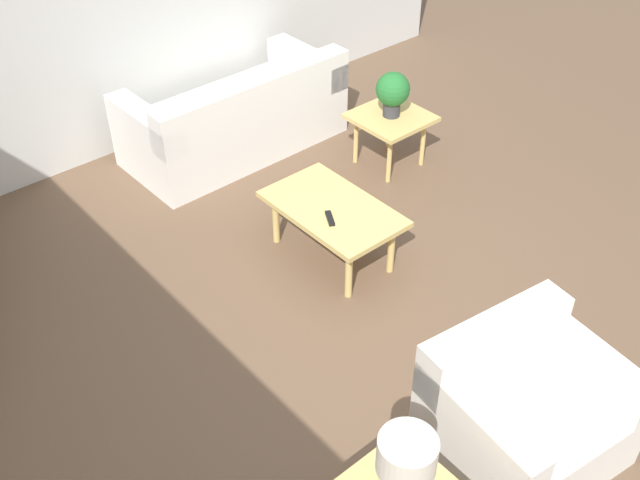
{
  "coord_description": "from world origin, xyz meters",
  "views": [
    {
      "loc": [
        -2.5,
        2.63,
        3.51
      ],
      "look_at": [
        0.33,
        0.2,
        0.55
      ],
      "focal_mm": 42.0,
      "sensor_mm": 36.0,
      "label": 1
    }
  ],
  "objects_px": {
    "side_table_plant": "(391,122)",
    "table_lamp": "(406,465)",
    "coffee_table": "(333,213)",
    "sofa": "(237,119)",
    "potted_plant": "(393,91)",
    "armchair": "(521,409)"
  },
  "relations": [
    {
      "from": "armchair",
      "to": "coffee_table",
      "type": "bearing_deg",
      "value": 88.12
    },
    {
      "from": "potted_plant",
      "to": "table_lamp",
      "type": "distance_m",
      "value": 3.6
    },
    {
      "from": "armchair",
      "to": "coffee_table",
      "type": "relative_size",
      "value": 1.04
    },
    {
      "from": "armchair",
      "to": "potted_plant",
      "type": "relative_size",
      "value": 2.73
    },
    {
      "from": "table_lamp",
      "to": "side_table_plant",
      "type": "bearing_deg",
      "value": -44.23
    },
    {
      "from": "sofa",
      "to": "potted_plant",
      "type": "height_order",
      "value": "potted_plant"
    },
    {
      "from": "sofa",
      "to": "side_table_plant",
      "type": "distance_m",
      "value": 1.34
    },
    {
      "from": "sofa",
      "to": "table_lamp",
      "type": "bearing_deg",
      "value": 64.46
    },
    {
      "from": "sofa",
      "to": "coffee_table",
      "type": "relative_size",
      "value": 1.91
    },
    {
      "from": "potted_plant",
      "to": "armchair",
      "type": "bearing_deg",
      "value": 148.91
    },
    {
      "from": "side_table_plant",
      "to": "potted_plant",
      "type": "relative_size",
      "value": 1.54
    },
    {
      "from": "coffee_table",
      "to": "side_table_plant",
      "type": "xyz_separation_m",
      "value": [
        0.63,
        -1.2,
        0.01
      ]
    },
    {
      "from": "coffee_table",
      "to": "side_table_plant",
      "type": "height_order",
      "value": "side_table_plant"
    },
    {
      "from": "armchair",
      "to": "table_lamp",
      "type": "bearing_deg",
      "value": -169.64
    },
    {
      "from": "armchair",
      "to": "sofa",
      "type": "bearing_deg",
      "value": 86.99
    },
    {
      "from": "side_table_plant",
      "to": "table_lamp",
      "type": "distance_m",
      "value": 3.62
    },
    {
      "from": "side_table_plant",
      "to": "table_lamp",
      "type": "height_order",
      "value": "table_lamp"
    },
    {
      "from": "side_table_plant",
      "to": "table_lamp",
      "type": "bearing_deg",
      "value": 135.77
    },
    {
      "from": "sofa",
      "to": "table_lamp",
      "type": "xyz_separation_m",
      "value": [
        -3.61,
        1.67,
        0.46
      ]
    },
    {
      "from": "coffee_table",
      "to": "side_table_plant",
      "type": "distance_m",
      "value": 1.36
    },
    {
      "from": "sofa",
      "to": "armchair",
      "type": "xyz_separation_m",
      "value": [
        -3.57,
        0.69,
        -0.01
      ]
    },
    {
      "from": "coffee_table",
      "to": "potted_plant",
      "type": "bearing_deg",
      "value": -62.44
    }
  ]
}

